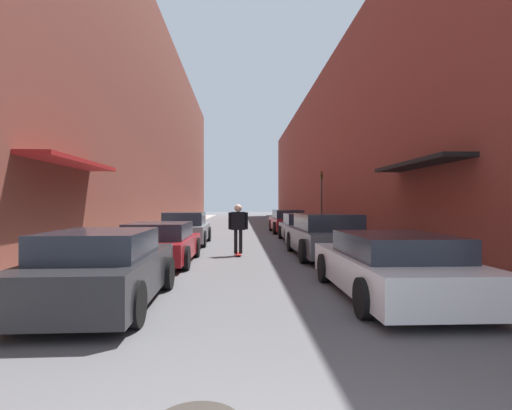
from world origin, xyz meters
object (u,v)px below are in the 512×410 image
at_px(parked_car_left_1, 161,243).
at_px(parked_car_right_0, 392,266).
at_px(parked_car_left_0, 103,269).
at_px(parked_car_right_3, 287,221).
at_px(skateboarder, 238,224).
at_px(parked_car_right_2, 302,228).
at_px(traffic_light, 322,193).
at_px(parked_car_right_1, 326,236).
at_px(parked_car_left_2, 185,229).

xyz_separation_m(parked_car_left_1, parked_car_right_0, (5.04, -4.37, 0.00)).
height_order(parked_car_left_0, parked_car_right_3, parked_car_right_3).
bearing_deg(skateboarder, parked_car_right_2, 59.70).
bearing_deg(parked_car_left_1, parked_car_right_0, -40.91).
xyz_separation_m(parked_car_left_0, parked_car_right_0, (5.05, 0.43, -0.04)).
height_order(parked_car_left_0, parked_car_left_1, parked_car_left_0).
relative_size(parked_car_left_1, parked_car_right_3, 0.86).
bearing_deg(parked_car_right_0, parked_car_right_2, 89.64).
relative_size(parked_car_left_0, parked_car_left_1, 0.97).
relative_size(parked_car_right_2, parked_car_right_3, 0.89).
relative_size(parked_car_left_1, parked_car_right_2, 0.96).
bearing_deg(parked_car_right_2, traffic_light, 71.91).
bearing_deg(traffic_light, skateboarder, -113.16).
relative_size(parked_car_right_1, parked_car_right_2, 1.12).
bearing_deg(parked_car_right_0, parked_car_left_2, 117.28).
distance_m(parked_car_right_0, parked_car_right_1, 5.62).
distance_m(parked_car_right_0, parked_car_right_2, 10.93).
distance_m(parked_car_left_1, parked_car_right_3, 13.33).
bearing_deg(parked_car_right_0, parked_car_left_0, -175.14).
height_order(skateboarder, traffic_light, traffic_light).
distance_m(parked_car_left_0, parked_car_right_0, 5.07).
bearing_deg(parked_car_right_1, parked_car_right_0, -90.06).
xyz_separation_m(parked_car_left_0, parked_car_right_1, (5.05, 6.05, 0.06)).
distance_m(parked_car_left_2, skateboarder, 4.47).
distance_m(parked_car_left_0, parked_car_right_3, 17.85).
distance_m(parked_car_right_2, skateboarder, 5.74).
bearing_deg(parked_car_left_0, parked_car_right_2, 65.76).
bearing_deg(parked_car_right_0, parked_car_left_1, 139.09).
bearing_deg(parked_car_right_0, skateboarder, 115.23).
distance_m(parked_car_right_1, parked_car_right_3, 11.05).
distance_m(parked_car_right_3, skateboarder, 11.08).
xyz_separation_m(parked_car_right_0, traffic_light, (2.57, 18.58, 1.81)).
xyz_separation_m(parked_car_left_0, skateboarder, (2.23, 6.41, 0.42)).
distance_m(parked_car_left_1, traffic_light, 16.22).
bearing_deg(parked_car_right_1, parked_car_left_0, -129.87).
height_order(parked_car_right_0, parked_car_right_3, parked_car_right_3).
relative_size(parked_car_left_0, parked_car_right_1, 0.83).
height_order(parked_car_left_0, parked_car_right_1, parked_car_right_1).
height_order(parked_car_right_0, traffic_light, traffic_light).
bearing_deg(skateboarder, parked_car_right_0, -64.77).
height_order(parked_car_left_2, parked_car_right_0, parked_car_left_2).
bearing_deg(parked_car_right_3, parked_car_right_0, -90.31).
distance_m(parked_car_left_1, parked_car_right_2, 8.32).
xyz_separation_m(parked_car_right_0, skateboarder, (-2.82, 5.98, 0.47)).
bearing_deg(parked_car_left_2, parked_car_left_1, -89.71).
relative_size(parked_car_left_2, traffic_light, 1.13).
distance_m(parked_car_left_2, traffic_light, 11.74).
bearing_deg(parked_car_right_3, parked_car_left_0, -106.73).
relative_size(parked_car_right_0, parked_car_right_2, 1.05).
bearing_deg(traffic_light, parked_car_right_3, -142.33).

